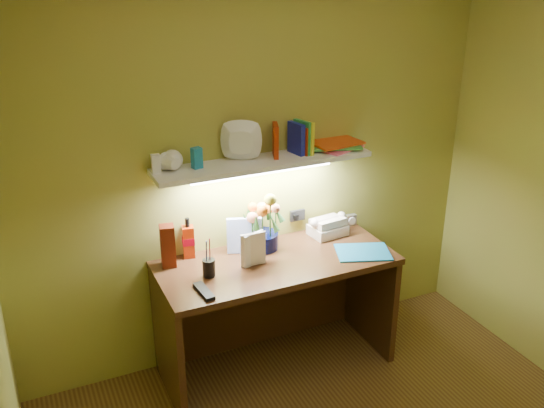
{
  "coord_description": "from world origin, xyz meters",
  "views": [
    {
      "loc": [
        -1.33,
        -1.65,
        2.43
      ],
      "look_at": [
        0.04,
        1.35,
        1.04
      ],
      "focal_mm": 40.0,
      "sensor_mm": 36.0,
      "label": 1
    }
  ],
  "objects_px": {
    "desk_clock": "(351,220)",
    "whisky_bottle": "(188,238)",
    "desk": "(276,314)",
    "telephone": "(328,225)",
    "flower_bouquet": "(262,222)"
  },
  "relations": [
    {
      "from": "desk",
      "to": "whisky_bottle",
      "type": "bearing_deg",
      "value": 150.44
    },
    {
      "from": "telephone",
      "to": "desk",
      "type": "bearing_deg",
      "value": -164.55
    },
    {
      "from": "desk",
      "to": "flower_bouquet",
      "type": "height_order",
      "value": "flower_bouquet"
    },
    {
      "from": "desk",
      "to": "telephone",
      "type": "xyz_separation_m",
      "value": [
        0.44,
        0.18,
        0.44
      ]
    },
    {
      "from": "flower_bouquet",
      "to": "telephone",
      "type": "xyz_separation_m",
      "value": [
        0.45,
        -0.0,
        -0.11
      ]
    },
    {
      "from": "desk",
      "to": "flower_bouquet",
      "type": "relative_size",
      "value": 4.04
    },
    {
      "from": "desk_clock",
      "to": "telephone",
      "type": "bearing_deg",
      "value": -158.52
    },
    {
      "from": "telephone",
      "to": "desk_clock",
      "type": "height_order",
      "value": "telephone"
    },
    {
      "from": "flower_bouquet",
      "to": "desk_clock",
      "type": "distance_m",
      "value": 0.68
    },
    {
      "from": "desk_clock",
      "to": "whisky_bottle",
      "type": "distance_m",
      "value": 1.11
    },
    {
      "from": "whisky_bottle",
      "to": "desk_clock",
      "type": "bearing_deg",
      "value": -0.6
    },
    {
      "from": "flower_bouquet",
      "to": "telephone",
      "type": "distance_m",
      "value": 0.47
    },
    {
      "from": "desk",
      "to": "telephone",
      "type": "relative_size",
      "value": 6.33
    },
    {
      "from": "desk",
      "to": "whisky_bottle",
      "type": "relative_size",
      "value": 5.65
    },
    {
      "from": "flower_bouquet",
      "to": "telephone",
      "type": "relative_size",
      "value": 1.57
    }
  ]
}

